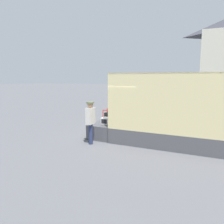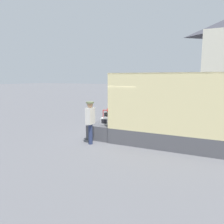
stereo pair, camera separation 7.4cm
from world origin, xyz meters
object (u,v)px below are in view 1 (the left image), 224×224
object	(u,v)px
box_truck	(213,124)
microwave	(107,121)
portable_generator	(110,116)
worker_person	(90,118)

from	to	relation	value
box_truck	microwave	size ratio (longest dim) A/B	15.03
box_truck	portable_generator	distance (m)	4.75
portable_generator	worker_person	size ratio (longest dim) A/B	0.33
microwave	worker_person	distance (m)	1.26
microwave	portable_generator	xyz separation A→B (m)	(-0.20, 0.81, 0.06)
worker_person	box_truck	bearing A→B (deg)	18.98
box_truck	portable_generator	size ratio (longest dim) A/B	11.15
microwave	portable_generator	world-z (taller)	portable_generator
microwave	worker_person	xyz separation A→B (m)	(-0.18, -1.20, 0.32)
microwave	box_truck	bearing A→B (deg)	5.27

